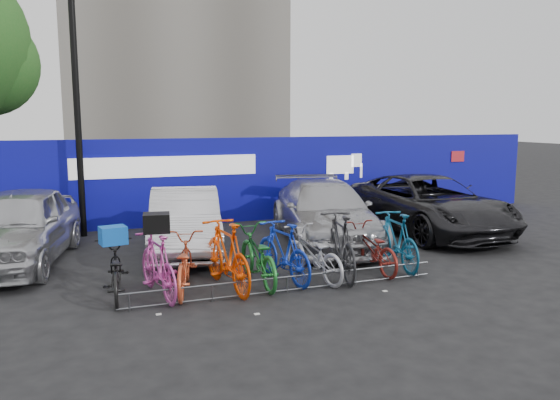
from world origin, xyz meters
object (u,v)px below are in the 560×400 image
car_2 (325,212)px  bike_1 (158,265)px  bike_7 (340,245)px  bike_2 (183,264)px  bike_5 (283,251)px  car_0 (17,226)px  car_1 (185,221)px  bike_rack (287,284)px  bike_8 (371,248)px  bike_3 (227,255)px  bike_6 (313,254)px  lamppost (77,104)px  bike_0 (115,271)px  bike_4 (257,256)px  bike_9 (396,240)px  car_3 (428,204)px

car_2 → bike_1: 5.10m
bike_7 → bike_1: bearing=11.5°
bike_2 → bike_5: size_ratio=1.00×
car_0 → car_1: (3.37, -0.13, -0.09)m
car_1 → bike_2: bearing=-91.1°
car_2 → bike_rack: bearing=-112.1°
bike_5 → bike_8: bike_5 is taller
car_1 → bike_1: 3.10m
car_0 → bike_3: size_ratio=2.25×
bike_6 → car_2: bearing=-129.4°
lamppost → bike_rack: (3.20, -6.00, -3.11)m
car_2 → bike_0: (-4.97, -2.56, -0.27)m
bike_3 → bike_4: size_ratio=1.04×
car_1 → bike_5: (1.26, -2.83, -0.14)m
bike_8 → bike_9: bike_9 is taller
bike_7 → bike_6: bearing=7.9°
bike_4 → bike_7: bearing=175.2°
car_1 → bike_6: 3.44m
car_0 → bike_4: size_ratio=2.33×
car_2 → bike_5: bearing=-116.0°
bike_2 → bike_4: bike_4 is taller
bike_6 → bike_2: bearing=-12.9°
car_2 → car_3: car_3 is taller
car_0 → bike_9: 7.61m
lamppost → bike_7: (4.46, -5.46, -2.66)m
bike_0 → bike_3: size_ratio=0.85×
bike_1 → bike_2: (0.43, 0.11, -0.06)m
bike_2 → bike_5: 1.81m
bike_2 → bike_8: 3.62m
bike_6 → lamppost: bearing=-64.8°
bike_2 → bike_4: (1.32, 0.00, 0.03)m
bike_rack → bike_2: (-1.64, 0.67, 0.32)m
bike_8 → car_0: bearing=-27.0°
bike_rack → lamppost: bearing=118.1°
bike_2 → bike_9: (4.21, 0.05, 0.08)m
bike_9 → bike_1: bearing=7.8°
bike_3 → bike_6: (1.63, 0.04, -0.13)m
car_2 → bike_2: size_ratio=2.68×
bike_0 → car_1: bearing=-118.0°
bike_1 → bike_9: size_ratio=0.96×
bike_rack → bike_8: (1.98, 0.67, 0.30)m
car_3 → bike_rack: bearing=-146.0°
bike_rack → bike_3: bearing=149.6°
car_1 → bike_5: 3.10m
bike_8 → car_3: bearing=-142.2°
car_0 → bike_3: (3.55, -3.09, -0.17)m
bike_0 → bike_9: bearing=-177.1°
car_0 → bike_5: size_ratio=2.47×
bike_5 → bike_7: bearing=163.5°
car_3 → bike_4: car_3 is taller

